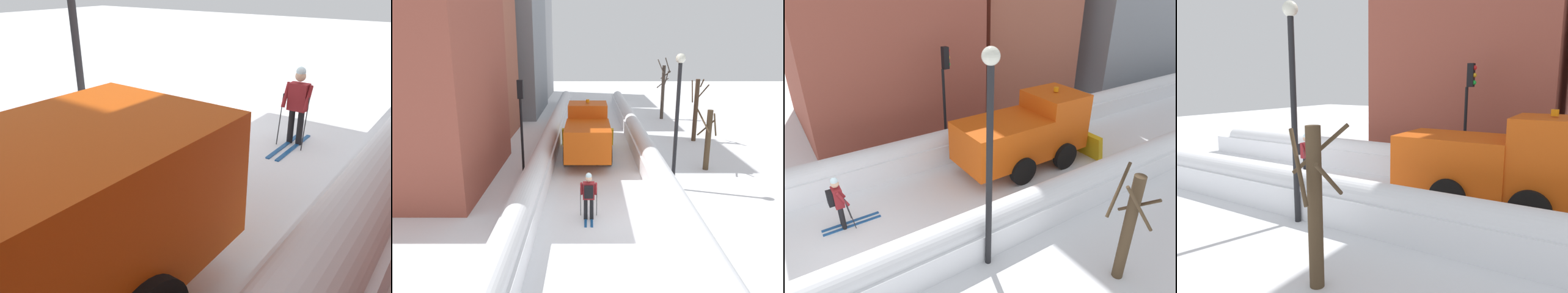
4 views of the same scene
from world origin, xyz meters
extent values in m
cube|color=#DB510F|center=(-0.43, 6.32, 1.40)|extent=(2.30, 3.40, 1.60)
cylinder|color=black|center=(0.72, 6.52, 0.55)|extent=(0.25, 1.10, 1.10)
cylinder|color=black|center=(-0.50, 0.15, 0.41)|extent=(0.14, 0.14, 0.82)
cylinder|color=black|center=(-0.28, 0.15, 0.41)|extent=(0.14, 0.14, 0.82)
cube|color=maroon|center=(-0.39, 0.15, 1.13)|extent=(0.42, 0.26, 0.62)
cube|color=black|center=(-0.39, -0.06, 1.16)|extent=(0.32, 0.16, 0.44)
sphere|color=tan|center=(-0.39, 0.15, 1.60)|extent=(0.24, 0.24, 0.24)
sphere|color=silver|center=(-0.39, 0.15, 1.70)|extent=(0.22, 0.22, 0.22)
cylinder|color=maroon|center=(-0.65, 0.25, 1.16)|extent=(0.09, 0.33, 0.56)
cylinder|color=maroon|center=(-0.13, 0.25, 1.16)|extent=(0.09, 0.33, 0.56)
cube|color=#194C8C|center=(-0.50, 0.40, 0.01)|extent=(0.09, 1.80, 0.03)
cube|color=#194C8C|center=(-0.28, 0.40, 0.01)|extent=(0.09, 1.80, 0.03)
cylinder|color=#262628|center=(-0.69, 0.37, 0.60)|extent=(0.02, 0.19, 1.19)
cylinder|color=#262628|center=(-0.09, 0.37, 0.60)|extent=(0.02, 0.19, 1.19)
cylinder|color=black|center=(3.35, 3.14, 2.74)|extent=(0.16, 0.16, 5.48)
camera|label=1|loc=(-3.59, 8.45, 3.61)|focal=36.44mm
camera|label=2|loc=(-0.42, -12.40, 6.31)|focal=34.40mm
camera|label=3|loc=(9.15, -0.90, 7.10)|focal=31.38mm
camera|label=4|loc=(10.49, 9.99, 3.83)|focal=33.54mm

